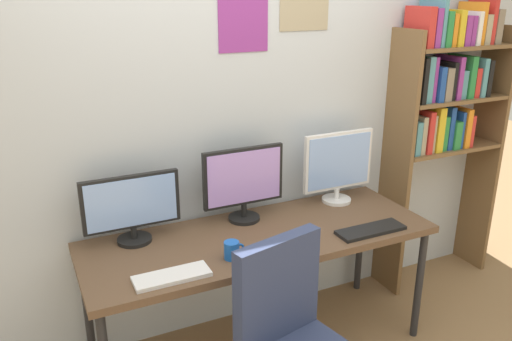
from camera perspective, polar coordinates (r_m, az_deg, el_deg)
name	(u,v)px	position (r m, az deg, el deg)	size (l,w,h in m)	color
wall_back	(228,116)	(2.99, -3.04, 5.96)	(4.30, 0.11, 2.60)	silver
desk	(260,243)	(2.85, 0.44, -8.01)	(1.90, 0.68, 0.74)	brown
bookshelf	(445,102)	(3.65, 20.00, 7.11)	(0.83, 0.28, 1.95)	brown
monitor_left	(132,207)	(2.74, -13.50, -3.87)	(0.50, 0.18, 0.37)	black
monitor_center	(244,181)	(2.91, -1.37, -1.19)	(0.48, 0.18, 0.43)	black
monitor_right	(338,165)	(3.20, 9.00, 0.60)	(0.47, 0.18, 0.44)	silver
keyboard_left	(172,276)	(2.46, -9.23, -11.40)	(0.35, 0.13, 0.02)	silver
keyboard_right	(371,230)	(2.91, 12.48, -6.40)	(0.39, 0.13, 0.02)	black
computer_mouse	(268,255)	(2.58, 1.33, -9.32)	(0.06, 0.10, 0.03)	silver
coffee_mug	(232,250)	(2.57, -2.64, -8.72)	(0.11, 0.08, 0.09)	blue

